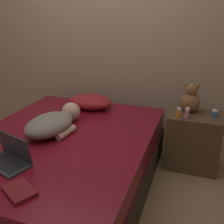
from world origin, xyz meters
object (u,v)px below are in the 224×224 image
object	(u,v)px
bottle_orange	(179,113)
pillow	(90,102)
bottle_blue	(215,113)
bottle_pink	(187,113)
laptop	(9,157)
book	(19,191)
person_lying	(54,122)
teddy_bear	(190,99)

from	to	relation	value
bottle_orange	pillow	bearing A→B (deg)	173.09
bottle_blue	bottle_pink	bearing A→B (deg)	-154.84
pillow	bottle_orange	distance (m)	0.98
laptop	book	size ratio (longest dim) A/B	1.55
laptop	bottle_pink	world-z (taller)	laptop
person_lying	pillow	bearing A→B (deg)	90.74
person_lying	book	world-z (taller)	person_lying
pillow	laptop	xyz separation A→B (m)	(-0.10, -1.23, -0.03)
pillow	laptop	bearing A→B (deg)	-94.45
bottle_pink	bottle_orange	xyz separation A→B (m)	(-0.08, -0.02, -0.00)
pillow	person_lying	bearing A→B (deg)	-96.32
bottle_orange	person_lying	bearing A→B (deg)	-152.58
bottle_orange	book	distance (m)	1.58
teddy_bear	pillow	bearing A→B (deg)	-175.22
laptop	bottle_orange	size ratio (longest dim) A/B	4.04
book	teddy_bear	bearing A→B (deg)	60.85
pillow	person_lying	world-z (taller)	person_lying
bottle_orange	book	xyz separation A→B (m)	(-0.79, -1.37, -0.10)
person_lying	teddy_bear	size ratio (longest dim) A/B	2.30
pillow	bottle_pink	world-z (taller)	bottle_pink
teddy_bear	bottle_orange	distance (m)	0.24
laptop	teddy_bear	distance (m)	1.76
person_lying	bottle_orange	bearing A→B (deg)	34.48
person_lying	book	xyz separation A→B (m)	(0.25, -0.83, -0.07)
laptop	bottle_orange	xyz separation A→B (m)	(1.07, 1.12, 0.06)
book	laptop	bearing A→B (deg)	137.38
pillow	book	bearing A→B (deg)	-83.19
person_lying	teddy_bear	world-z (taller)	teddy_bear
pillow	bottle_pink	distance (m)	1.05
person_lying	bottle_blue	world-z (taller)	person_lying
person_lying	bottle_orange	distance (m)	1.18
bottle_orange	teddy_bear	bearing A→B (deg)	67.44
teddy_bear	bottle_blue	bearing A→B (deg)	-15.90
person_lying	teddy_bear	bearing A→B (deg)	40.56
bottle_orange	bottle_blue	xyz separation A→B (m)	(0.33, 0.14, -0.01)
teddy_bear	bottle_pink	xyz separation A→B (m)	(-0.01, -0.19, -0.08)
teddy_bear	bottle_pink	world-z (taller)	teddy_bear
pillow	bottle_orange	bearing A→B (deg)	-6.91
person_lying	bottle_pink	distance (m)	1.25
bottle_pink	bottle_orange	distance (m)	0.08
pillow	person_lying	distance (m)	0.66
bottle_orange	bottle_blue	bearing A→B (deg)	22.80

